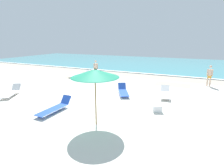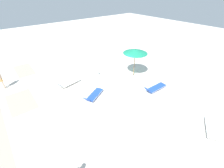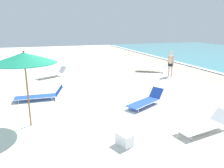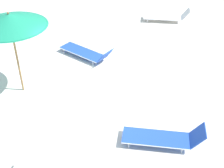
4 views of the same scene
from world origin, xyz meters
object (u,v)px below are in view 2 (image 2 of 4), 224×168
(sun_lounger_near_water_right, at_px, (213,130))
(cooler_box, at_px, (96,73))
(sun_lounger_beside_umbrella, at_px, (93,95))
(beach_umbrella, at_px, (135,51))
(sun_lounger_under_umbrella, at_px, (155,88))
(sun_lounger_near_water_left, at_px, (68,83))
(beachgoer_wading_adult, at_px, (0,78))

(sun_lounger_near_water_right, xyz_separation_m, cooler_box, (9.79, 1.38, -0.03))
(sun_lounger_beside_umbrella, bearing_deg, sun_lounger_near_water_right, 179.11)
(beach_umbrella, xyz_separation_m, sun_lounger_near_water_right, (-7.51, 1.26, -2.17))
(beach_umbrella, height_order, sun_lounger_near_water_right, beach_umbrella)
(beach_umbrella, bearing_deg, sun_lounger_under_umbrella, 172.28)
(beach_umbrella, xyz_separation_m, cooler_box, (2.28, 2.65, -2.20))
(sun_lounger_near_water_left, bearing_deg, cooler_box, -99.73)
(beachgoer_wading_adult, xyz_separation_m, cooler_box, (-2.91, -7.18, -0.81))
(beach_umbrella, relative_size, beachgoer_wading_adult, 1.50)
(sun_lounger_near_water_left, distance_m, sun_lounger_near_water_right, 10.68)
(cooler_box, bearing_deg, beach_umbrella, 27.81)
(sun_lounger_beside_umbrella, height_order, cooler_box, sun_lounger_beside_umbrella)
(beachgoer_wading_adult, bearing_deg, sun_lounger_near_water_left, -123.19)
(sun_lounger_near_water_left, bearing_deg, beachgoer_wading_adult, 46.95)
(beach_umbrella, xyz_separation_m, sun_lounger_beside_umbrella, (-0.51, 4.78, -2.17))
(sun_lounger_near_water_left, bearing_deg, sun_lounger_beside_umbrella, -174.89)
(sun_lounger_near_water_left, bearing_deg, sun_lounger_under_umbrella, -143.99)
(beach_umbrella, bearing_deg, sun_lounger_near_water_left, 67.33)
(beach_umbrella, distance_m, sun_lounger_under_umbrella, 3.54)
(beach_umbrella, relative_size, cooler_box, 4.44)
(sun_lounger_under_umbrella, distance_m, beachgoer_wading_adult, 12.38)
(sun_lounger_under_umbrella, relative_size, cooler_box, 3.75)
(sun_lounger_near_water_right, bearing_deg, cooler_box, -20.32)
(sun_lounger_under_umbrella, distance_m, sun_lounger_near_water_left, 7.21)
(sun_lounger_beside_umbrella, relative_size, sun_lounger_near_water_left, 0.98)
(beachgoer_wading_adult, bearing_deg, sun_lounger_under_umbrella, -129.55)
(sun_lounger_near_water_right, height_order, beachgoer_wading_adult, beachgoer_wading_adult)
(sun_lounger_beside_umbrella, bearing_deg, beach_umbrella, -111.48)
(sun_lounger_beside_umbrella, bearing_deg, sun_lounger_near_water_left, -13.12)
(sun_lounger_near_water_left, xyz_separation_m, sun_lounger_near_water_right, (-9.81, -4.24, 0.01))
(beach_umbrella, height_order, cooler_box, beach_umbrella)
(sun_lounger_under_umbrella, xyz_separation_m, sun_lounger_near_water_left, (5.07, 5.13, -0.00))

